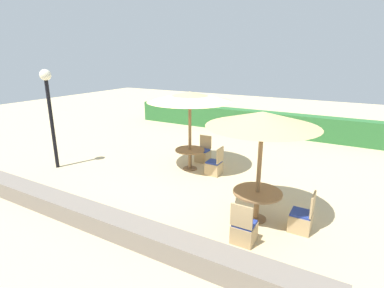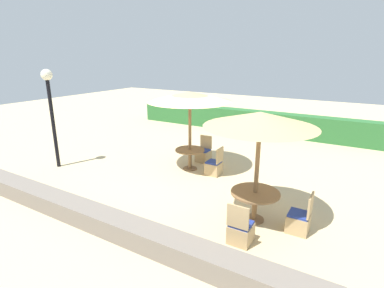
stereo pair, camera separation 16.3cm
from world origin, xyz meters
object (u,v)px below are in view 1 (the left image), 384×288
at_px(parasol_front_right, 263,120).
at_px(patio_chair_front_right_south, 244,231).
at_px(patio_chair_front_right_east, 301,220).
at_px(patio_chair_center_north, 203,154).
at_px(lamp_post, 49,100).
at_px(round_table_front_right, 257,197).
at_px(patio_chair_center_east, 214,167).
at_px(round_table_center, 190,154).
at_px(parasol_center, 190,97).

relative_size(parasol_front_right, patio_chair_front_right_south, 2.78).
bearing_deg(patio_chair_front_right_south, patio_chair_front_right_east, 47.24).
bearing_deg(patio_chair_center_north, patio_chair_front_right_east, 143.56).
distance_m(lamp_post, round_table_front_right, 7.31).
xyz_separation_m(patio_chair_front_right_south, patio_chair_center_east, (-2.13, 3.04, 0.00)).
height_order(patio_chair_center_east, patio_chair_center_north, same).
bearing_deg(lamp_post, parasol_front_right, 0.67).
bearing_deg(patio_chair_front_right_south, round_table_front_right, 93.35).
xyz_separation_m(lamp_post, patio_chair_front_right_south, (7.15, -0.92, -2.09)).
distance_m(patio_chair_front_right_south, round_table_center, 4.34).
distance_m(round_table_front_right, parasol_center, 4.10).
xyz_separation_m(round_table_front_right, patio_chair_front_right_east, (1.01, 0.03, -0.31)).
xyz_separation_m(patio_chair_front_right_east, patio_chair_center_east, (-3.09, 2.01, 0.00)).
xyz_separation_m(round_table_center, patio_chair_center_east, (0.93, -0.02, -0.28)).
bearing_deg(patio_chair_front_right_south, lamp_post, 172.67).
bearing_deg(parasol_front_right, patio_chair_front_right_south, -86.65).
height_order(parasol_front_right, patio_chair_front_right_south, parasol_front_right).
bearing_deg(patio_chair_center_east, round_table_front_right, -134.46).
relative_size(parasol_front_right, round_table_center, 2.62).
bearing_deg(parasol_front_right, lamp_post, -179.33).
height_order(round_table_front_right, patio_chair_center_east, patio_chair_center_east).
height_order(lamp_post, patio_chair_front_right_east, lamp_post).
distance_m(patio_chair_center_east, patio_chair_center_north, 1.31).
relative_size(patio_chair_front_right_south, patio_chair_center_north, 1.00).
height_order(parasol_front_right, parasol_center, parasol_center).
xyz_separation_m(round_table_front_right, patio_chair_center_north, (-2.98, 2.98, -0.31)).
xyz_separation_m(parasol_center, patio_chair_center_north, (0.02, 0.92, -2.20)).
relative_size(lamp_post, round_table_center, 3.36).
height_order(parasol_front_right, round_table_front_right, parasol_front_right).
bearing_deg(parasol_front_right, patio_chair_center_east, 135.54).
distance_m(parasol_front_right, patio_chair_front_right_east, 2.38).
distance_m(round_table_front_right, patio_chair_front_right_east, 1.06).
height_order(round_table_front_right, patio_chair_front_right_east, patio_chair_front_right_east).
xyz_separation_m(round_table_front_right, round_table_center, (-3.00, 2.06, -0.04)).
xyz_separation_m(round_table_front_right, parasol_center, (-3.00, 2.06, 1.89)).
bearing_deg(patio_chair_center_north, round_table_center, 88.72).
distance_m(parasol_center, round_table_center, 1.92).
distance_m(round_table_front_right, patio_chair_center_north, 4.23).
height_order(lamp_post, round_table_front_right, lamp_post).
xyz_separation_m(parasol_front_right, parasol_center, (-3.00, 2.06, 0.05)).
bearing_deg(patio_chair_front_right_east, patio_chair_center_east, 56.96).
bearing_deg(lamp_post, patio_chair_front_right_east, 0.78).
bearing_deg(patio_chair_front_right_south, round_table_center, 135.01).
distance_m(round_table_front_right, round_table_center, 3.64).
distance_m(round_table_front_right, patio_chair_center_east, 2.92).
height_order(parasol_front_right, patio_chair_center_north, parasol_front_right).
xyz_separation_m(lamp_post, patio_chair_front_right_east, (8.10, 0.11, -2.09)).
relative_size(lamp_post, parasol_center, 1.20).
bearing_deg(patio_chair_center_east, parasol_front_right, -134.46).
xyz_separation_m(parasol_front_right, patio_chair_center_north, (-2.98, 2.98, -2.15)).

